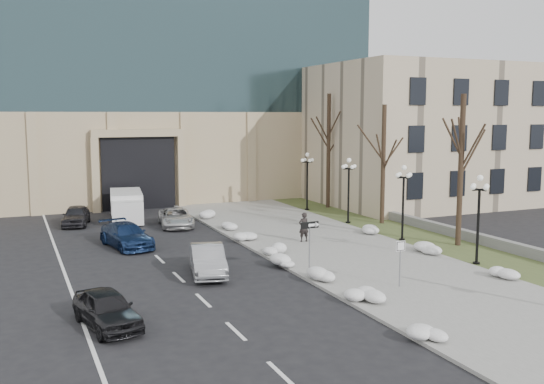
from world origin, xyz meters
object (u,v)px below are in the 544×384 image
(car_d, at_px, (176,218))
(one_way_sign, at_px, (313,231))
(keep_sign, at_px, (400,254))
(car_b, at_px, (208,260))
(lamppost_b, at_px, (403,192))
(car_e, at_px, (76,215))
(car_c, at_px, (126,235))
(lamppost_c, at_px, (349,182))
(lamppost_a, at_px, (479,207))
(car_a, at_px, (107,309))
(box_truck, at_px, (127,206))
(lamppost_d, at_px, (307,173))
(pedestrian, at_px, (304,227))

(car_d, height_order, one_way_sign, one_way_sign)
(keep_sign, bearing_deg, car_b, 143.03)
(lamppost_b, bearing_deg, one_way_sign, -150.54)
(car_e, bearing_deg, keep_sign, -49.42)
(car_c, distance_m, lamppost_c, 16.12)
(car_e, relative_size, lamppost_a, 0.87)
(car_d, bearing_deg, car_a, -104.01)
(car_c, bearing_deg, car_d, 39.12)
(car_c, bearing_deg, keep_sign, -65.78)
(car_b, height_order, lamppost_a, lamppost_a)
(car_c, relative_size, keep_sign, 2.22)
(car_d, relative_size, car_e, 1.13)
(car_c, relative_size, car_e, 1.18)
(box_truck, height_order, lamppost_d, lamppost_d)
(box_truck, xyz_separation_m, lamppost_a, (14.18, -21.27, 2.08))
(one_way_sign, xyz_separation_m, lamppost_c, (8.81, 11.47, 0.83))
(one_way_sign, bearing_deg, lamppost_c, 49.54)
(car_c, height_order, lamppost_c, lamppost_c)
(lamppost_a, distance_m, lamppost_c, 13.00)
(car_a, height_order, lamppost_b, lamppost_b)
(one_way_sign, bearing_deg, pedestrian, 63.74)
(box_truck, xyz_separation_m, lamppost_d, (14.18, -1.77, 2.08))
(car_c, relative_size, box_truck, 0.73)
(car_c, relative_size, pedestrian, 2.73)
(car_a, relative_size, car_b, 0.91)
(car_e, distance_m, lamppost_a, 27.21)
(car_d, xyz_separation_m, pedestrian, (5.72, -8.55, 0.37))
(pedestrian, bearing_deg, car_a, 38.78)
(car_a, distance_m, lamppost_b, 20.82)
(lamppost_c, bearing_deg, box_truck, 149.75)
(car_d, distance_m, lamppost_d, 12.03)
(car_e, relative_size, pedestrian, 2.31)
(box_truck, distance_m, lamppost_a, 25.64)
(car_d, relative_size, keep_sign, 2.11)
(car_c, height_order, box_truck, box_truck)
(car_b, xyz_separation_m, lamppost_d, (13.37, 15.62, 2.33))
(car_c, height_order, pedestrian, pedestrian)
(one_way_sign, distance_m, lamppost_c, 14.49)
(lamppost_a, bearing_deg, car_a, -175.04)
(car_b, distance_m, box_truck, 17.41)
(lamppost_d, bearing_deg, lamppost_a, -90.00)
(lamppost_a, distance_m, lamppost_d, 19.50)
(one_way_sign, bearing_deg, car_b, 149.75)
(car_e, distance_m, lamppost_c, 19.49)
(box_truck, bearing_deg, car_e, -158.08)
(lamppost_b, xyz_separation_m, lamppost_d, (0.00, 13.00, 0.00))
(lamppost_b, xyz_separation_m, lamppost_c, (0.00, 6.50, 0.00))
(car_a, xyz_separation_m, keep_sign, (12.85, -0.26, 0.93))
(box_truck, relative_size, one_way_sign, 2.48)
(car_c, bearing_deg, one_way_sign, -66.55)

